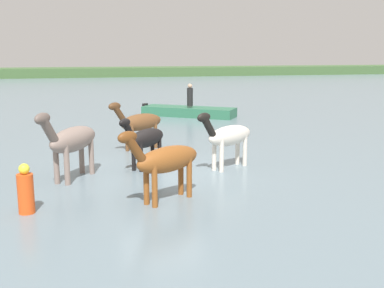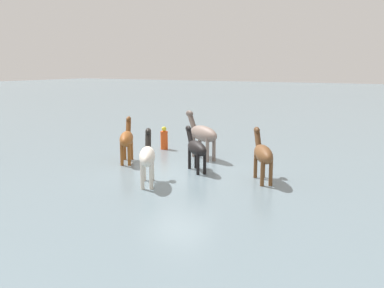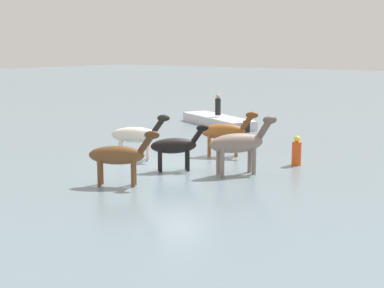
{
  "view_description": "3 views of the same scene",
  "coord_description": "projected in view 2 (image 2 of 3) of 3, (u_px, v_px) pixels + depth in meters",
  "views": [
    {
      "loc": [
        -2.08,
        -13.6,
        3.59
      ],
      "look_at": [
        0.84,
        -0.53,
        0.92
      ],
      "focal_mm": 44.19,
      "sensor_mm": 36.0,
      "label": 1
    },
    {
      "loc": [
        13.86,
        8.33,
        4.12
      ],
      "look_at": [
        0.11,
        0.64,
        1.17
      ],
      "focal_mm": 39.54,
      "sensor_mm": 36.0,
      "label": 2
    },
    {
      "loc": [
        -12.41,
        15.7,
        4.45
      ],
      "look_at": [
        -0.53,
        -0.25,
        0.89
      ],
      "focal_mm": 50.67,
      "sensor_mm": 36.0,
      "label": 3
    }
  ],
  "objects": [
    {
      "name": "horse_dun_straggler",
      "position": [
        147.0,
        156.0,
        14.7
      ],
      "size": [
        2.18,
        1.58,
        1.83
      ],
      "rotation": [
        0.0,
        0.0,
        3.71
      ],
      "color": "silver",
      "rests_on": "ground_plane"
    },
    {
      "name": "buoy_channel_marker",
      "position": [
        164.0,
        139.0,
        20.97
      ],
      "size": [
        0.36,
        0.36,
        1.14
      ],
      "color": "#E54C19",
      "rests_on": "ground_plane"
    },
    {
      "name": "ground_plane",
      "position": [
        179.0,
        171.0,
        16.64
      ],
      "size": [
        178.55,
        178.55,
        0.0
      ],
      "primitive_type": "plane",
      "color": "slate"
    },
    {
      "name": "horse_lead",
      "position": [
        202.0,
        134.0,
        18.77
      ],
      "size": [
        1.75,
        2.44,
        2.05
      ],
      "rotation": [
        0.0,
        0.0,
        4.15
      ],
      "color": "gray",
      "rests_on": "ground_plane"
    },
    {
      "name": "horse_mid_herd",
      "position": [
        127.0,
        139.0,
        18.08
      ],
      "size": [
        2.21,
        1.58,
        1.85
      ],
      "rotation": [
        0.0,
        0.0,
        3.7
      ],
      "color": "brown",
      "rests_on": "ground_plane"
    },
    {
      "name": "horse_dark_mare",
      "position": [
        263.0,
        154.0,
        15.08
      ],
      "size": [
        2.16,
        1.58,
        1.82
      ],
      "rotation": [
        0.0,
        0.0,
        3.72
      ],
      "color": "brown",
      "rests_on": "ground_plane"
    },
    {
      "name": "horse_chestnut_trailing",
      "position": [
        196.0,
        148.0,
        16.55
      ],
      "size": [
        1.69,
        1.83,
        1.68
      ],
      "rotation": [
        0.0,
        0.0,
        3.98
      ],
      "color": "black",
      "rests_on": "ground_plane"
    }
  ]
}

